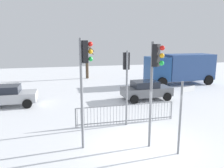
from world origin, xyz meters
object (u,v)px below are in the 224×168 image
traffic_light_mid_left (155,72)px  car_silver_mid (8,95)px  traffic_light_rear_right (84,69)px  delivery_truck (180,67)px  traffic_light_foreground_left (126,71)px  bare_tree_left (87,60)px  car_grey_near (146,90)px  direction_sign_post (181,114)px

traffic_light_mid_left → car_silver_mid: size_ratio=1.19×
traffic_light_rear_right → delivery_truck: size_ratio=0.66×
traffic_light_foreground_left → traffic_light_rear_right: 3.39m
bare_tree_left → car_grey_near: bearing=-73.3°
car_silver_mid → bare_tree_left: size_ratio=0.91×
traffic_light_mid_left → direction_sign_post: (0.86, -0.77, -1.63)m
car_silver_mid → car_grey_near: size_ratio=0.99×
traffic_light_foreground_left → bare_tree_left: bearing=92.4°
traffic_light_rear_right → traffic_light_mid_left: bearing=66.7°
car_silver_mid → traffic_light_rear_right: bearing=-57.5°
traffic_light_mid_left → delivery_truck: size_ratio=0.64×
traffic_light_rear_right → direction_sign_post: bearing=58.8°
traffic_light_foreground_left → car_grey_near: 5.92m
traffic_light_foreground_left → traffic_light_mid_left: 2.97m
traffic_light_foreground_left → direction_sign_post: 4.08m
traffic_light_mid_left → delivery_truck: traffic_light_mid_left is taller
car_silver_mid → bare_tree_left: 12.28m
direction_sign_post → car_grey_near: bearing=59.0°
bare_tree_left → delivery_truck: bearing=-32.4°
car_silver_mid → delivery_truck: 16.52m
traffic_light_foreground_left → bare_tree_left: (-0.14, 15.20, -0.77)m
direction_sign_post → traffic_light_mid_left: bearing=120.1°
direction_sign_post → bare_tree_left: bearing=75.8°
traffic_light_rear_right → car_grey_near: (5.55, 6.80, -2.68)m
traffic_light_foreground_left → traffic_light_rear_right: traffic_light_rear_right is taller
car_grey_near → delivery_truck: bearing=38.1°
traffic_light_rear_right → traffic_light_mid_left: size_ratio=1.03×
traffic_light_rear_right → direction_sign_post: size_ratio=1.54×
car_silver_mid → delivery_truck: (15.91, 4.32, 0.97)m
traffic_light_foreground_left → bare_tree_left: bare_tree_left is taller
traffic_light_foreground_left → direction_sign_post: bearing=-70.5°
traffic_light_rear_right → bare_tree_left: 17.64m
car_grey_near → delivery_truck: size_ratio=0.55×
direction_sign_post → delivery_truck: (7.66, 13.19, 0.03)m
traffic_light_rear_right → traffic_light_mid_left: (2.81, -0.68, -0.10)m
direction_sign_post → car_silver_mid: (-8.25, 8.87, -0.94)m
direction_sign_post → car_grey_near: (1.88, 8.26, -0.94)m
traffic_light_rear_right → bare_tree_left: size_ratio=1.12×
traffic_light_foreground_left → traffic_light_rear_right: (-2.49, -2.24, 0.46)m
traffic_light_mid_left → delivery_truck: 15.15m
delivery_truck → car_grey_near: bearing=39.3°
traffic_light_mid_left → direction_sign_post: bearing=97.8°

